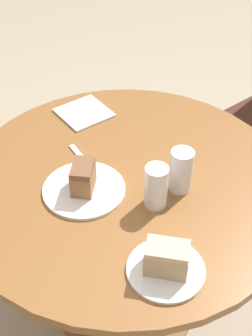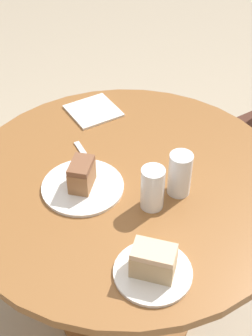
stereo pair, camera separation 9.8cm
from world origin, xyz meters
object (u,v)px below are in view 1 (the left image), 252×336
Objects in this scene: plate_far at (166,270)px; glass_lemonade at (181,173)px; cake_slice_far at (167,258)px; glass_water at (156,188)px; plate_near at (84,189)px; cake_slice_near at (83,177)px.

plate_far is 0.31m from glass_lemonade.
glass_lemonade reaches higher than cake_slice_far.
glass_water is (-0.00, -0.10, 0.00)m from glass_lemonade.
plate_far is (0.36, -0.03, -0.00)m from plate_near.
cake_slice_far is at bearing -39.00° from glass_water.
cake_slice_near is at bearing 90.00° from plate_near.
cake_slice_far is at bearing -4.99° from cake_slice_near.
glass_lemonade reaches higher than plate_near.
cake_slice_near is at bearing -130.21° from glass_lemonade.
cake_slice_far is at bearing -53.92° from glass_lemonade.
glass_lemonade is at bearing 126.08° from cake_slice_far.
cake_slice_near is at bearing -146.84° from glass_water.
glass_water reaches higher than plate_far.
cake_slice_near is 0.21m from glass_water.
cake_slice_near reaches higher than cake_slice_far.
glass_water reaches higher than cake_slice_near.
glass_water is (-0.18, 0.15, 0.01)m from cake_slice_far.
cake_slice_near is (0.00, 0.00, 0.05)m from plate_near.
plate_near is 0.36m from plate_far.
glass_lemonade is 0.10m from glass_water.
plate_far is 0.24m from glass_water.
glass_lemonade is (-0.18, 0.25, 0.01)m from cake_slice_far.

